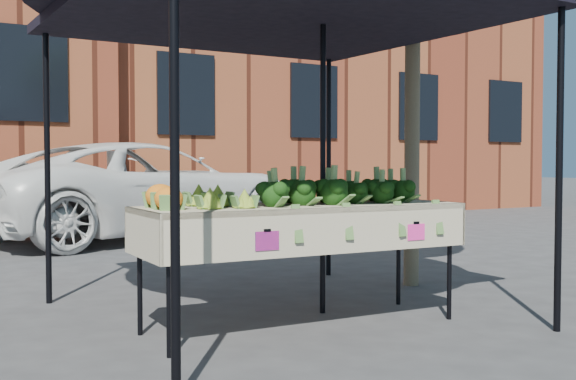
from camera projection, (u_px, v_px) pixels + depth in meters
The scene contains 9 objects.
ground at pixel (317, 324), 5.20m from camera, with size 90.00×90.00×0.00m, color #343437.
table at pixel (302, 266), 5.09m from camera, with size 2.44×0.92×0.90m.
canopy at pixel (280, 142), 5.42m from camera, with size 3.16×3.16×2.74m, color black, non-canonical shape.
broccoli_heap at pixel (337, 186), 5.26m from camera, with size 1.47×0.57×0.26m, color black.
romanesco_cluster at pixel (217, 193), 4.76m from camera, with size 0.43×0.57×0.20m, color #93AD35.
cauliflower_pair at pixel (164, 196), 4.60m from camera, with size 0.23×0.43×0.18m, color orange.
vehicle at pixel (142, 67), 11.12m from camera, with size 2.53×1.52×5.48m, color white.
street_tree at pixel (413, 68), 6.78m from camera, with size 2.17×2.17×4.27m, color #1E4C14, non-canonical shape.
building_right at pixel (280, 53), 19.34m from camera, with size 12.00×8.00×8.50m, color maroon.
Camera 1 is at (-2.84, -4.31, 1.21)m, focal length 43.41 mm.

